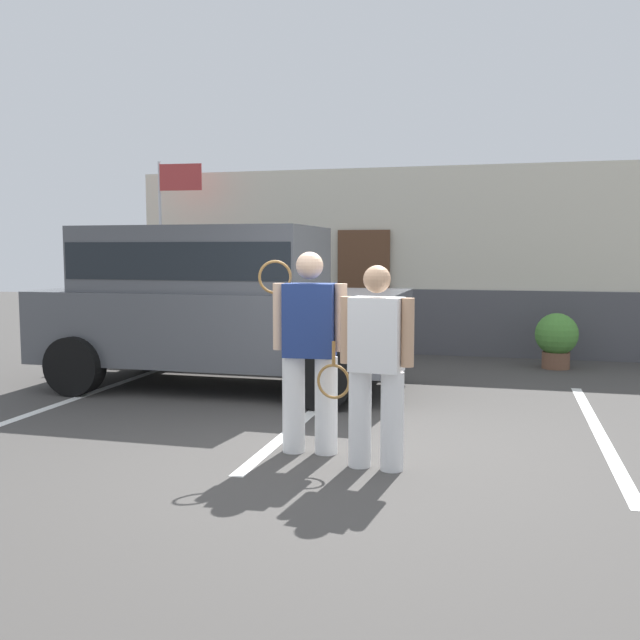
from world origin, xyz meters
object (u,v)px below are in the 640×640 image
(parked_suv, at_px, (215,298))
(potted_plant_by_porch, at_px, (557,338))
(tennis_player_man, at_px, (309,349))
(tennis_player_woman, at_px, (376,365))
(flag_pole, at_px, (170,221))

(parked_suv, xyz_separation_m, potted_plant_by_porch, (4.35, 2.58, -0.69))
(tennis_player_man, relative_size, potted_plant_by_porch, 2.10)
(tennis_player_man, bearing_deg, parked_suv, -56.90)
(potted_plant_by_porch, bearing_deg, tennis_player_man, -114.81)
(tennis_player_man, relative_size, tennis_player_woman, 1.06)
(parked_suv, distance_m, potted_plant_by_porch, 5.11)
(potted_plant_by_porch, height_order, flag_pole, flag_pole)
(parked_suv, relative_size, potted_plant_by_porch, 5.56)
(flag_pole, bearing_deg, parked_suv, -54.60)
(potted_plant_by_porch, bearing_deg, tennis_player_woman, -107.84)
(tennis_player_woman, relative_size, flag_pole, 0.50)
(flag_pole, bearing_deg, potted_plant_by_porch, -2.75)
(tennis_player_man, distance_m, flag_pole, 6.92)
(tennis_player_woman, height_order, potted_plant_by_porch, tennis_player_woman)
(parked_suv, height_order, tennis_player_man, parked_suv)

